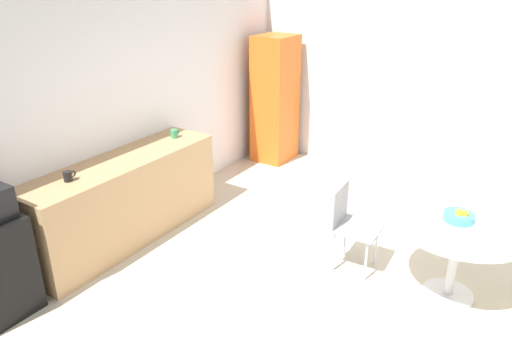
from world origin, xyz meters
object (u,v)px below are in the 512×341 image
Objects in this scene: locker_cabinet at (275,100)px; mug_green at (68,176)px; round_table at (458,237)px; mug_white at (174,134)px; chair_gray at (348,218)px; fruit_bowl at (459,216)px.

locker_cabinet reaches higher than mug_green.
locker_cabinet is at bearing 56.38° from round_table.
chair_gray is at bearing -90.84° from mug_white.
mug_white reaches higher than round_table.
mug_white is at bearing 91.19° from fruit_bowl.
chair_gray is 6.43× the size of mug_green.
locker_cabinet is 3.60m from fruit_bowl.
mug_green is at bearing 178.42° from locker_cabinet.
round_table is at bearing -123.62° from locker_cabinet.
fruit_bowl reaches higher than round_table.
round_table is at bearing -144.61° from fruit_bowl.
mug_white is at bearing 0.45° from mug_green.
locker_cabinet is 3.49m from mug_green.
chair_gray is 0.98m from fruit_bowl.
round_table is 0.18m from fruit_bowl.
mug_white and mug_green have the same top height.
locker_cabinet reaches higher than round_table.
fruit_bowl is 3.45m from mug_green.
locker_cabinet is at bearing 56.63° from fruit_bowl.
mug_green is at bearing 115.13° from round_table.
locker_cabinet is at bearing -1.58° from mug_green.
fruit_bowl is at bearing 35.39° from round_table.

